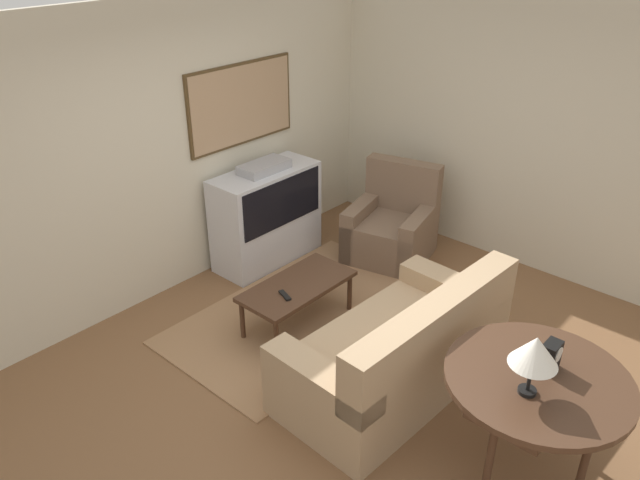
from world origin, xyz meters
TOP-DOWN VIEW (x-y plane):
  - ground_plane at (0.00, 0.00)m, footprint 12.00×12.00m
  - wall_back at (0.02, 2.13)m, footprint 12.00×0.10m
  - wall_right at (2.63, 0.00)m, footprint 0.06×12.00m
  - area_rug at (0.39, 0.82)m, footprint 2.49×1.43m
  - tv at (0.90, 1.80)m, footprint 1.16×0.49m
  - couch at (0.16, -0.41)m, footprint 1.87×1.02m
  - armchair at (1.83, 0.87)m, footprint 0.97×0.97m
  - coffee_table at (0.25, 0.74)m, footprint 1.04×0.51m
  - console_table at (0.04, -1.51)m, footprint 1.15×1.15m
  - table_lamp at (-0.14, -1.51)m, footprint 0.28×0.28m
  - mantel_clock at (0.16, -1.51)m, footprint 0.14×0.10m
  - remote at (0.04, 0.69)m, footprint 0.09×0.17m

SIDE VIEW (x-z plane):
  - ground_plane at x=0.00m, z-range 0.00..0.00m
  - area_rug at x=0.39m, z-range 0.00..0.01m
  - armchair at x=1.83m, z-range -0.18..0.81m
  - couch at x=0.16m, z-range -0.14..0.79m
  - coffee_table at x=0.25m, z-range 0.16..0.58m
  - remote at x=0.04m, z-range 0.42..0.44m
  - tv at x=0.90m, z-range -0.03..1.06m
  - console_table at x=0.04m, z-range 0.33..1.11m
  - mantel_clock at x=0.16m, z-range 0.79..0.98m
  - table_lamp at x=-0.14m, z-range 0.89..1.29m
  - wall_right at x=2.63m, z-range 0.00..2.70m
  - wall_back at x=0.02m, z-range 0.01..2.71m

